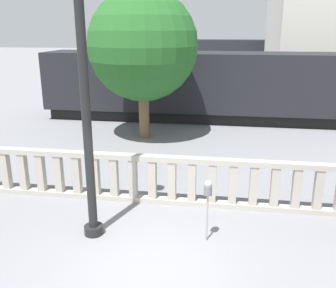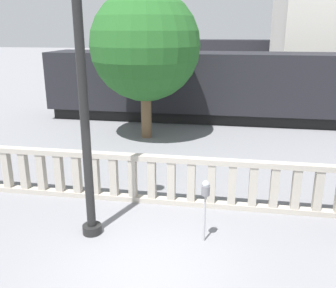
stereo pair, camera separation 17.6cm
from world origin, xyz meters
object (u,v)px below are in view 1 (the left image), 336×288
(parking_meter, at_px, (208,192))
(train_far, at_px, (211,58))
(tree_left, at_px, (143,46))
(lamppost, at_px, (83,71))
(train_near, at_px, (275,87))

(parking_meter, height_order, train_far, train_far)
(parking_meter, bearing_deg, tree_left, 111.64)
(lamppost, xyz_separation_m, parking_meter, (2.52, 0.12, -2.49))
(lamppost, height_order, tree_left, lamppost)
(train_near, height_order, train_far, train_far)
(train_near, xyz_separation_m, train_far, (-3.81, 17.23, 0.06))
(tree_left, bearing_deg, train_far, 84.89)
(lamppost, bearing_deg, parking_meter, 2.64)
(lamppost, distance_m, train_far, 28.78)
(lamppost, height_order, train_far, lamppost)
(train_far, height_order, tree_left, tree_left)
(parking_meter, relative_size, train_far, 0.08)
(lamppost, distance_m, parking_meter, 3.55)
(train_near, relative_size, tree_left, 3.70)
(train_near, bearing_deg, parking_meter, -102.89)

